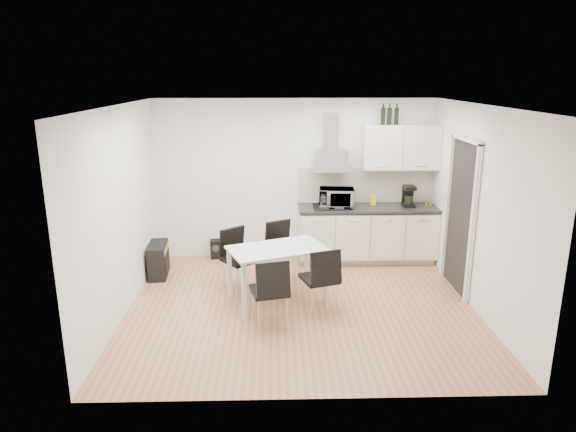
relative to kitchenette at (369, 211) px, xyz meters
name	(u,v)px	position (x,y,z in m)	size (l,w,h in m)	color
ground	(301,306)	(-1.19, -1.73, -0.83)	(4.50, 4.50, 0.00)	tan
wall_back	(295,180)	(-1.19, 0.27, 0.47)	(4.50, 0.10, 2.60)	white
wall_front	(314,270)	(-1.19, -3.73, 0.47)	(4.50, 0.10, 2.60)	white
wall_left	(121,213)	(-3.44, -1.73, 0.47)	(0.10, 4.00, 2.60)	white
wall_right	(479,210)	(1.06, -1.73, 0.47)	(0.10, 4.00, 2.60)	white
ceiling	(303,105)	(-1.19, -1.73, 1.77)	(4.50, 4.50, 0.00)	white
doorway	(459,218)	(1.02, -1.18, 0.22)	(0.08, 1.04, 2.10)	white
kitchenette	(369,211)	(0.00, 0.00, 0.00)	(2.22, 0.64, 2.52)	beige
dining_table	(277,255)	(-1.49, -1.53, -0.18)	(1.42, 1.13, 0.75)	white
chair_far_left	(240,260)	(-2.01, -1.15, -0.39)	(0.44, 0.50, 0.88)	black
chair_far_right	(284,252)	(-1.39, -0.83, -0.39)	(0.44, 0.50, 0.88)	black
chair_near_left	(269,292)	(-1.60, -2.24, -0.39)	(0.44, 0.50, 0.88)	black
chair_near_right	(319,279)	(-0.97, -1.87, -0.39)	(0.44, 0.50, 0.88)	black
guitar_amp	(158,260)	(-3.29, -0.58, -0.58)	(0.31, 0.62, 0.50)	black
floor_speaker	(216,249)	(-2.50, 0.17, -0.67)	(0.19, 0.17, 0.31)	black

